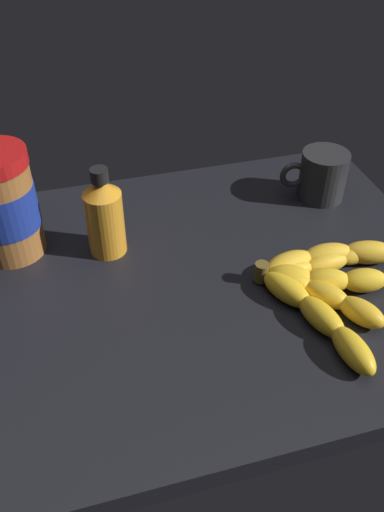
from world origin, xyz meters
TOP-DOWN VIEW (x-y plane):
  - ground_plane at (0.00, 0.00)cm, footprint 70.97×57.76cm
  - banana_bunch at (-14.35, 7.34)cm, footprint 22.20×23.23cm
  - peanut_butter_jar at (26.91, -13.51)cm, footprint 9.78×9.78cm
  - honey_bottle at (13.14, -9.68)cm, footprint 5.60×5.60cm
  - coffee_mug at (-24.12, -14.48)cm, footprint 11.42×7.90cm

SIDE VIEW (x-z plane):
  - ground_plane at x=0.00cm, z-range -3.24..0.00cm
  - banana_bunch at x=-14.35cm, z-range -0.09..3.43cm
  - coffee_mug at x=-24.12cm, z-range 0.02..8.35cm
  - honey_bottle at x=13.14cm, z-range -0.74..13.42cm
  - peanut_butter_jar at x=26.91cm, z-range -0.04..16.72cm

